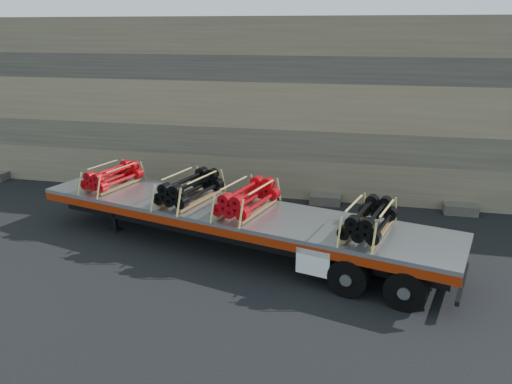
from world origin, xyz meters
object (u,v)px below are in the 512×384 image
Objects in this scene: trailer at (234,229)px; bundle_front at (113,177)px; bundle_midfront at (190,189)px; bundle_rear at (369,220)px; bundle_midrear at (248,199)px.

bundle_front is at bearing 180.00° from trailer.
bundle_rear is at bearing -0.00° from bundle_midfront.
bundle_front is 0.95× the size of bundle_rear.
trailer is 6.25× the size of bundle_rear.
bundle_midrear is (0.47, -0.12, 1.07)m from trailer.
bundle_midrear is (5.10, -1.35, 0.04)m from bundle_front.
trailer is at bearing 180.00° from bundle_rear.
bundle_midfront is at bearing 180.00° from bundle_midrear.
bundle_midrear reaches higher than bundle_front.
bundle_rear reaches higher than bundle_front.
trailer is 4.29m from bundle_rear.
bundle_rear is at bearing 0.00° from bundle_front.
bundle_front is 5.28m from bundle_midrear.
bundle_midfront is 1.02× the size of bundle_midrear.
bundle_midfront is (-1.53, 0.40, 1.08)m from trailer.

